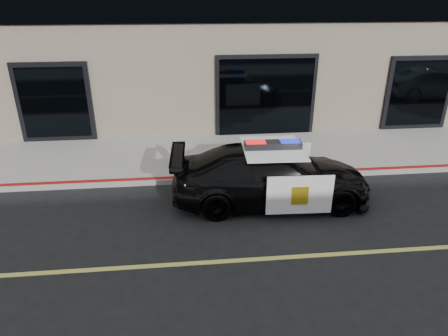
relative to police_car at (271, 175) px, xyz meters
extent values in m
plane|color=black|center=(1.76, -2.31, -0.71)|extent=(120.00, 120.00, 0.00)
cube|color=gray|center=(1.76, 2.94, -0.63)|extent=(60.00, 3.50, 0.15)
imported|color=black|center=(0.00, 0.00, -0.01)|extent=(2.33, 4.96, 1.40)
cube|color=white|center=(0.42, -1.02, -0.03)|extent=(1.49, 0.09, 0.93)
cube|color=white|center=(0.50, 0.98, -0.03)|extent=(1.49, 0.09, 0.93)
cube|color=white|center=(0.00, 0.00, 0.70)|extent=(1.46, 1.73, 0.02)
cube|color=gold|center=(0.42, -1.05, -0.03)|extent=(0.37, 0.03, 0.44)
cube|color=black|center=(0.00, 0.00, 0.78)|extent=(1.35, 0.40, 0.16)
cube|color=red|center=(-0.41, 0.02, 0.79)|extent=(0.48, 0.32, 0.15)
cube|color=#0C19CC|center=(0.40, -0.02, 0.79)|extent=(0.48, 0.32, 0.15)
cylinder|color=silver|center=(-2.33, 2.00, -0.52)|extent=(0.36, 0.36, 0.08)
cylinder|color=silver|center=(-2.33, 2.00, -0.23)|extent=(0.26, 0.26, 0.50)
cylinder|color=silver|center=(-2.33, 2.00, 0.04)|extent=(0.31, 0.31, 0.06)
sphere|color=silver|center=(-2.33, 2.00, 0.10)|extent=(0.23, 0.23, 0.23)
cylinder|color=silver|center=(-2.33, 2.00, 0.20)|extent=(0.07, 0.07, 0.07)
cylinder|color=silver|center=(-2.33, 2.17, -0.16)|extent=(0.13, 0.12, 0.13)
cylinder|color=silver|center=(-2.33, 1.83, -0.16)|extent=(0.13, 0.12, 0.13)
cylinder|color=silver|center=(-2.33, 1.80, -0.23)|extent=(0.17, 0.14, 0.17)
camera|label=1|loc=(-2.04, -8.60, 4.14)|focal=32.00mm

